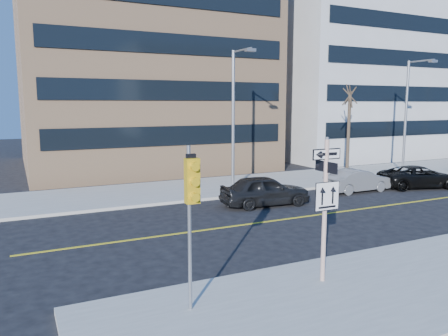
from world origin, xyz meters
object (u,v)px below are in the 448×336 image
sign_pole (325,202)px  parked_car_a (265,190)px  parked_car_c (419,177)px  traffic_signal (192,194)px  parked_car_b (358,180)px  streetlight_b (409,109)px  street_tree_west (350,98)px  streetlight_a (235,110)px

sign_pole → parked_car_a: (3.65, 9.24, -1.66)m
parked_car_a → parked_car_c: parked_car_a is taller
sign_pole → traffic_signal: size_ratio=1.02×
parked_car_a → parked_car_b: bearing=-79.2°
sign_pole → traffic_signal: sign_pole is taller
parked_car_c → streetlight_b: size_ratio=0.61×
parked_car_b → street_tree_west: street_tree_west is taller
parked_car_c → streetlight_a: size_ratio=0.61×
parked_car_c → streetlight_b: streetlight_b is taller
sign_pole → streetlight_a: size_ratio=0.51×
sign_pole → traffic_signal: 4.05m
parked_car_c → parked_car_b: bearing=97.6°
parked_car_c → streetlight_b: bearing=-22.9°
street_tree_west → sign_pole: bearing=-133.3°
parked_car_a → street_tree_west: street_tree_west is taller
traffic_signal → streetlight_b: bearing=31.4°
traffic_signal → parked_car_c: traffic_signal is taller
parked_car_c → streetlight_b: (3.32, 4.04, 4.08)m
streetlight_b → street_tree_west: streetlight_b is taller
streetlight_a → streetlight_b: (14.00, 0.00, 0.00)m
parked_car_b → parked_car_c: parked_car_c is taller
traffic_signal → parked_car_a: 12.31m
parked_car_c → street_tree_west: (-1.68, 4.58, 4.85)m
parked_car_c → street_tree_west: 6.88m
traffic_signal → parked_car_b: traffic_signal is taller
sign_pole → parked_car_c: sign_pole is taller
sign_pole → streetlight_b: streetlight_b is taller
sign_pole → street_tree_west: size_ratio=0.64×
traffic_signal → parked_car_c: (18.68, 9.38, -2.35)m
parked_car_b → parked_car_c: 4.36m
streetlight_b → traffic_signal: bearing=-148.6°
traffic_signal → parked_car_a: bearing=50.8°
parked_car_c → streetlight_a: (-10.68, 4.04, 4.08)m
traffic_signal → parked_car_b: size_ratio=0.98×
traffic_signal → street_tree_west: bearing=39.4°
streetlight_a → streetlight_b: bearing=0.0°
parked_car_a → streetlight_a: 5.68m
parked_car_c → street_tree_west: bearing=36.7°
sign_pole → streetlight_b: (18.00, 13.27, 2.32)m
sign_pole → parked_car_b: (10.38, 9.90, -1.76)m
streetlight_b → parked_car_c: bearing=-129.4°
sign_pole → traffic_signal: bearing=-177.9°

